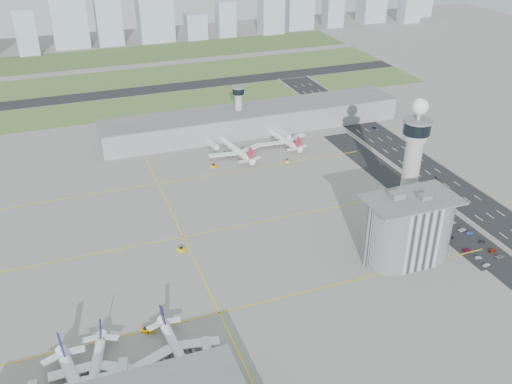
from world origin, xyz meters
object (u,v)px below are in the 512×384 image
object	(u,v)px
car_lot_9	(470,233)
tug_3	(181,249)
tug_1	(145,330)
car_lot_3	(451,237)
car_lot_7	(493,250)
car_hw_2	(375,128)
airplane_near_c	(178,347)
tug_2	(151,329)
car_lot_0	(486,265)
control_tower	(413,156)
car_hw_1	(438,178)
car_lot_5	(441,227)
car_lot_10	(462,230)
car_lot_2	(467,250)
car_lot_11	(453,222)
jet_bridge_far_1	(278,132)
car_lot_1	(478,258)
car_hw_4	(321,104)
jet_bridge_far_0	(207,142)
airplane_near_b	(94,367)
airplane_far_a	(236,145)
admin_building	(408,228)
secondary_tower	(239,105)
airplane_far_b	(282,135)
jet_bridge_near_2	(210,370)
car_lot_6	(500,257)
car_lot_4	(446,234)
tug_5	(287,161)
car_lot_8	(482,241)

from	to	relation	value
car_lot_9	tug_3	bearing A→B (deg)	82.01
tug_1	car_lot_3	bearing A→B (deg)	-39.83
car_lot_7	car_hw_2	distance (m)	156.09
airplane_near_c	tug_2	size ratio (longest dim) A/B	11.97
car_lot_0	control_tower	bearing A→B (deg)	4.94
tug_1	car_lot_9	world-z (taller)	tug_1
car_lot_7	car_hw_1	world-z (taller)	car_lot_7
tug_2	car_lot_5	size ratio (longest dim) A/B	0.99
car_lot_5	car_lot_0	bearing A→B (deg)	171.53
car_lot_10	car_lot_9	bearing A→B (deg)	-167.96
car_lot_2	car_lot_11	world-z (taller)	car_lot_11
jet_bridge_far_1	car_lot_2	size ratio (longest dim) A/B	3.59
tug_2	car_lot_1	world-z (taller)	tug_2
control_tower	car_hw_4	size ratio (longest dim) A/B	17.10
jet_bridge_far_0	car_hw_4	size ratio (longest dim) A/B	3.71
jet_bridge_far_1	tug_1	world-z (taller)	jet_bridge_far_1
car_lot_2	car_lot_5	distance (m)	21.05
car_lot_10	car_hw_1	distance (m)	56.59
airplane_near_b	car_hw_1	size ratio (longest dim) A/B	10.74
car_lot_0	airplane_far_a	bearing A→B (deg)	16.27
admin_building	car_hw_4	distance (m)	209.00
secondary_tower	car_lot_5	size ratio (longest dim) A/B	9.69
airplane_far_b	car_lot_9	distance (m)	142.65
airplane_near_b	jet_bridge_near_2	world-z (taller)	airplane_near_b
control_tower	admin_building	xyz separation A→B (m)	(-20.01, -30.00, -19.74)
car_lot_9	airplane_near_b	bearing A→B (deg)	106.13
control_tower	car_lot_9	size ratio (longest dim) A/B	17.37
car_hw_2	car_lot_6	bearing A→B (deg)	-99.17
airplane_far_a	car_hw_2	bearing A→B (deg)	-94.86
car_lot_5	car_hw_1	size ratio (longest dim) A/B	0.92
car_lot_3	car_lot_4	bearing A→B (deg)	-6.15
airplane_near_b	car_lot_0	bearing A→B (deg)	106.74
admin_building	tug_2	world-z (taller)	admin_building
car_lot_3	car_lot_9	size ratio (longest dim) A/B	1.10
jet_bridge_far_0	tug_5	distance (m)	57.01
airplane_near_b	car_lot_1	distance (m)	174.55
jet_bridge_far_1	airplane_far_a	bearing A→B (deg)	-72.74
car_hw_4	tug_5	bearing A→B (deg)	-129.92
secondary_tower	car_hw_2	bearing A→B (deg)	-17.91
car_lot_7	admin_building	bearing A→B (deg)	69.44
tug_1	car_lot_8	bearing A→B (deg)	-43.02
airplane_near_c	tug_1	xyz separation A→B (m)	(-8.67, 18.20, -4.53)
jet_bridge_far_1	tug_2	xyz separation A→B (m)	(-119.65, -162.87, -1.91)
control_tower	car_hw_1	bearing A→B (deg)	35.52
car_lot_10	car_hw_2	xyz separation A→B (m)	(29.58, 133.49, -0.07)
car_lot_2	secondary_tower	bearing A→B (deg)	15.64
car_lot_1	car_lot_5	world-z (taller)	car_lot_1
secondary_tower	tug_3	bearing A→B (deg)	-119.30
control_tower	tug_5	size ratio (longest dim) A/B	20.72
jet_bridge_near_2	tug_5	world-z (taller)	jet_bridge_near_2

